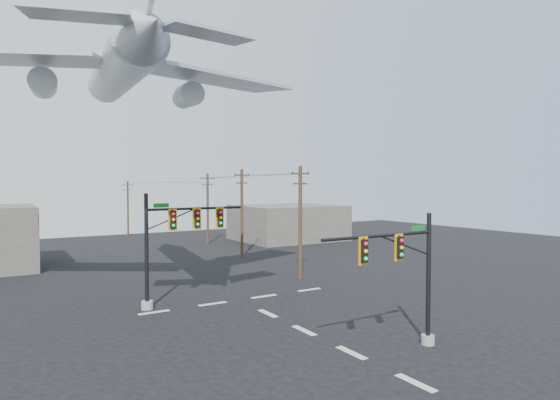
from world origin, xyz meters
TOP-DOWN VIEW (x-y plane):
  - ground at (0.00, 0.00)m, footprint 120.00×120.00m
  - lane_markings at (0.00, 5.33)m, footprint 14.00×21.20m
  - signal_mast_near at (2.58, -1.17)m, footprint 7.05×0.73m
  - signal_mast_far at (-4.46, 12.91)m, footprint 7.16×0.83m
  - utility_pole_a at (7.68, 15.69)m, footprint 1.93×0.34m
  - utility_pole_b at (8.79, 28.76)m, footprint 1.97×0.45m
  - utility_pole_c at (10.34, 41.98)m, footprint 1.95×0.38m
  - utility_pole_d at (3.63, 58.05)m, footprint 1.68×0.77m
  - power_lines at (8.14, 37.26)m, footprint 8.39×42.37m
  - airliner at (-7.08, 15.89)m, footprint 25.78×27.26m
  - building_right at (22.00, 40.00)m, footprint 14.00×12.00m

SIDE VIEW (x-z plane):
  - ground at x=0.00m, z-range 0.00..0.00m
  - lane_markings at x=0.00m, z-range 0.01..0.01m
  - building_right at x=22.00m, z-range 0.00..5.00m
  - signal_mast_near at x=2.58m, z-range 0.28..6.95m
  - signal_mast_far at x=-4.46m, z-range 0.49..8.02m
  - utility_pole_d at x=3.63m, z-range 0.20..8.73m
  - utility_pole_c at x=10.34m, z-range 0.22..9.74m
  - utility_pole_a at x=7.68m, z-range 0.22..9.86m
  - utility_pole_b at x=8.79m, z-range 0.23..9.97m
  - power_lines at x=8.14m, z-range 8.38..9.05m
  - airliner at x=-7.08m, z-range 12.30..19.52m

